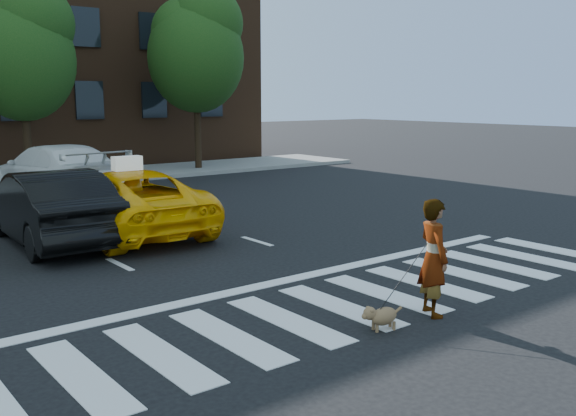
{
  "coord_description": "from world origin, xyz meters",
  "views": [
    {
      "loc": [
        -6.38,
        -6.85,
        3.14
      ],
      "look_at": [
        0.88,
        2.38,
        1.1
      ],
      "focal_mm": 40.0,
      "sensor_mm": 36.0,
      "label": 1
    }
  ],
  "objects_px": {
    "tree_right": "(196,45)",
    "woman": "(434,258)",
    "tree_mid": "(22,47)",
    "white_suv": "(55,172)",
    "taxi": "(125,202)",
    "black_sedan": "(50,207)",
    "dog": "(381,316)"
  },
  "relations": [
    {
      "from": "tree_mid",
      "to": "taxi",
      "type": "distance_m",
      "value": 10.84
    },
    {
      "from": "dog",
      "to": "tree_mid",
      "type": "bearing_deg",
      "value": 106.3
    },
    {
      "from": "taxi",
      "to": "white_suv",
      "type": "xyz_separation_m",
      "value": [
        0.43,
        6.13,
        0.11
      ]
    },
    {
      "from": "white_suv",
      "to": "taxi",
      "type": "bearing_deg",
      "value": 79.77
    },
    {
      "from": "woman",
      "to": "black_sedan",
      "type": "bearing_deg",
      "value": 42.6
    },
    {
      "from": "tree_right",
      "to": "woman",
      "type": "distance_m",
      "value": 19.8
    },
    {
      "from": "dog",
      "to": "white_suv",
      "type": "bearing_deg",
      "value": 107.22
    },
    {
      "from": "tree_mid",
      "to": "dog",
      "type": "xyz_separation_m",
      "value": [
        -0.77,
        -18.08,
        -4.65
      ]
    },
    {
      "from": "tree_right",
      "to": "tree_mid",
      "type": "bearing_deg",
      "value": 180.0
    },
    {
      "from": "taxi",
      "to": "woman",
      "type": "distance_m",
      "value": 8.18
    },
    {
      "from": "tree_right",
      "to": "woman",
      "type": "xyz_separation_m",
      "value": [
        -6.72,
        -18.1,
        -4.41
      ]
    },
    {
      "from": "woman",
      "to": "dog",
      "type": "distance_m",
      "value": 1.24
    },
    {
      "from": "white_suv",
      "to": "woman",
      "type": "bearing_deg",
      "value": 86.53
    },
    {
      "from": "black_sedan",
      "to": "tree_mid",
      "type": "bearing_deg",
      "value": -102.02
    },
    {
      "from": "tree_mid",
      "to": "tree_right",
      "type": "relative_size",
      "value": 0.92
    },
    {
      "from": "tree_mid",
      "to": "woman",
      "type": "distance_m",
      "value": 18.53
    },
    {
      "from": "woman",
      "to": "taxi",
      "type": "bearing_deg",
      "value": 31.24
    },
    {
      "from": "woman",
      "to": "tree_mid",
      "type": "bearing_deg",
      "value": 24.34
    },
    {
      "from": "black_sedan",
      "to": "taxi",
      "type": "bearing_deg",
      "value": -177.79
    },
    {
      "from": "tree_right",
      "to": "white_suv",
      "type": "height_order",
      "value": "tree_right"
    },
    {
      "from": "white_suv",
      "to": "tree_mid",
      "type": "bearing_deg",
      "value": -101.98
    },
    {
      "from": "black_sedan",
      "to": "dog",
      "type": "xyz_separation_m",
      "value": [
        1.76,
        -8.08,
        -0.6
      ]
    },
    {
      "from": "tree_right",
      "to": "white_suv",
      "type": "xyz_separation_m",
      "value": [
        -7.39,
        -3.87,
        -4.41
      ]
    },
    {
      "from": "tree_right",
      "to": "woman",
      "type": "height_order",
      "value": "tree_right"
    },
    {
      "from": "tree_right",
      "to": "black_sedan",
      "type": "bearing_deg",
      "value": -133.65
    },
    {
      "from": "tree_right",
      "to": "dog",
      "type": "bearing_deg",
      "value": -113.26
    },
    {
      "from": "black_sedan",
      "to": "dog",
      "type": "distance_m",
      "value": 8.3
    },
    {
      "from": "tree_mid",
      "to": "white_suv",
      "type": "height_order",
      "value": "tree_mid"
    },
    {
      "from": "woman",
      "to": "tree_right",
      "type": "bearing_deg",
      "value": 3.08
    },
    {
      "from": "tree_right",
      "to": "black_sedan",
      "type": "height_order",
      "value": "tree_right"
    },
    {
      "from": "taxi",
      "to": "woman",
      "type": "xyz_separation_m",
      "value": [
        1.11,
        -8.1,
        0.11
      ]
    },
    {
      "from": "black_sedan",
      "to": "tree_right",
      "type": "bearing_deg",
      "value": -131.44
    }
  ]
}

